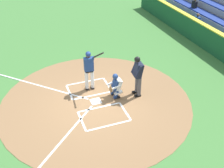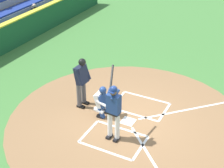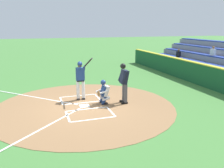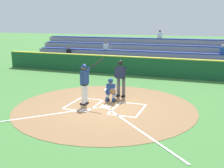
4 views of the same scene
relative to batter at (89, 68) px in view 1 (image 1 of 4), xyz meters
name	(u,v)px [view 1 (image 1 of 4)]	position (x,y,z in m)	size (l,w,h in m)	color
ground_plane	(96,101)	(-0.98, 0.05, -1.10)	(120.00, 120.00, 0.00)	#427A38
dirt_circle	(96,101)	(-0.98, 0.05, -1.09)	(8.00, 8.00, 0.01)	olive
home_plate_and_chalk	(76,106)	(-0.98, 0.93, -1.08)	(7.93, 4.91, 0.01)	white
batter	(89,68)	(0.00, 0.00, 0.00)	(0.97, 0.65, 2.13)	white
catcher	(116,85)	(-0.93, -0.87, -0.51)	(0.59, 0.60, 1.13)	black
plate_umpire	(138,73)	(-1.12, -1.78, -0.02)	(0.60, 0.43, 1.86)	#4C4C51
baseball	(140,95)	(-1.26, -1.90, -1.06)	(0.07, 0.07, 0.07)	white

